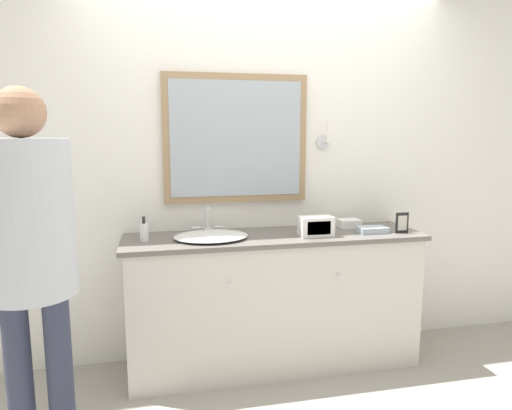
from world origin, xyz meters
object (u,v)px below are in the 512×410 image
at_px(picture_frame, 402,223).
at_px(soap_bottle, 144,231).
at_px(sink_basin, 211,236).
at_px(appliance_box, 316,226).
at_px(person, 29,237).

bearing_deg(picture_frame, soap_bottle, 175.65).
xyz_separation_m(sink_basin, picture_frame, (1.25, -0.11, 0.05)).
height_order(sink_basin, soap_bottle, sink_basin).
bearing_deg(appliance_box, sink_basin, 173.90).
xyz_separation_m(appliance_box, person, (-1.56, -0.54, 0.13)).
xyz_separation_m(appliance_box, picture_frame, (0.59, -0.04, 0.00)).
height_order(soap_bottle, picture_frame, soap_bottle).
relative_size(soap_bottle, appliance_box, 0.71).
bearing_deg(person, picture_frame, 13.12).
bearing_deg(appliance_box, picture_frame, -3.53).
height_order(soap_bottle, appliance_box, soap_bottle).
bearing_deg(sink_basin, appliance_box, -6.10).
bearing_deg(sink_basin, soap_bottle, 177.36).
height_order(sink_basin, person, person).
distance_m(sink_basin, appliance_box, 0.67).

